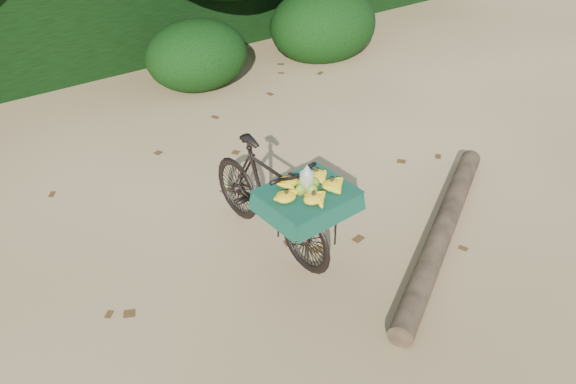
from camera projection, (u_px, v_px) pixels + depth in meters
ground at (264, 264)px, 6.26m from camera, size 80.00×80.00×0.00m
vendor_bicycle at (270, 197)px, 6.23m from camera, size 0.88×1.94×1.16m
fallen_log at (442, 231)px, 6.52m from camera, size 2.94×1.91×0.24m
hedge_backdrop at (57, 14)px, 10.04m from camera, size 26.00×1.80×1.80m
bush_clumps at (138, 73)px, 9.16m from camera, size 8.80×1.70×0.90m
leaf_litter at (233, 231)px, 6.70m from camera, size 7.00×7.30×0.01m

